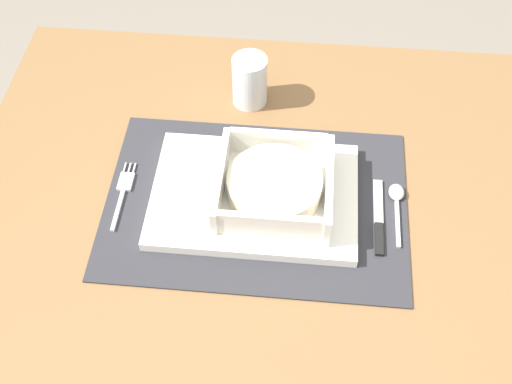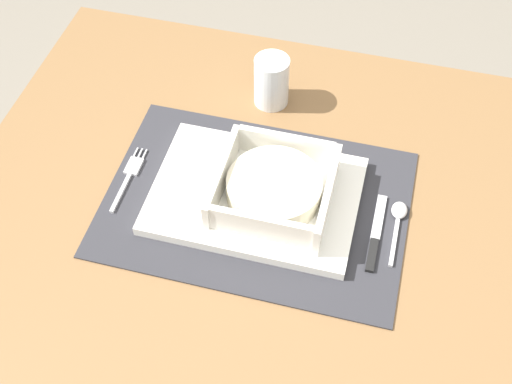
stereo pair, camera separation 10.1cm
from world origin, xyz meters
name	(u,v)px [view 1 (the left image)]	position (x,y,z in m)	size (l,w,h in m)	color
dining_table	(259,240)	(0.00, 0.00, 0.60)	(0.93, 0.78, 0.70)	brown
placemat	(256,204)	(-0.01, 0.00, 0.70)	(0.46, 0.32, 0.00)	#2D2D33
serving_plate	(255,196)	(-0.01, 0.01, 0.71)	(0.31, 0.22, 0.02)	white
porridge_bowl	(274,186)	(0.02, 0.00, 0.74)	(0.17, 0.17, 0.06)	white
fork	(123,190)	(-0.21, 0.00, 0.71)	(0.02, 0.13, 0.00)	silver
spoon	(397,199)	(0.21, 0.02, 0.71)	(0.02, 0.12, 0.01)	silver
butter_knife	(379,221)	(0.18, -0.02, 0.71)	(0.01, 0.14, 0.01)	black
drinking_glass	(250,83)	(-0.04, 0.23, 0.74)	(0.06, 0.06, 0.09)	white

